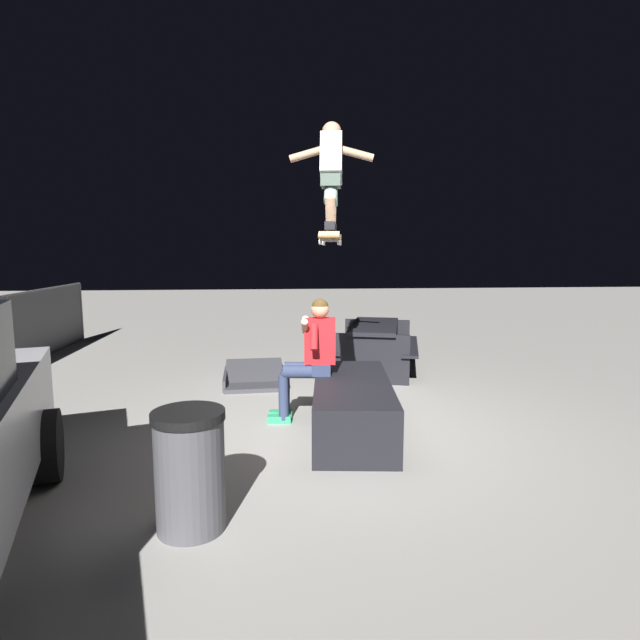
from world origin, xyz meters
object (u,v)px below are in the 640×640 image
skater_airborne (331,171)px  trash_bin (190,470)px  kicker_ramp (255,379)px  person_sitting_on_ledge (310,353)px  picnic_table_back (374,340)px  ledge_box_main (352,406)px  skateboard (331,238)px

skater_airborne → trash_bin: skater_airborne is taller
kicker_ramp → trash_bin: bearing=175.8°
person_sitting_on_ledge → picnic_table_back: (2.24, -1.17, -0.28)m
person_sitting_on_ledge → kicker_ramp: (1.67, 0.68, -0.72)m
person_sitting_on_ledge → ledge_box_main: bearing=-132.8°
picnic_table_back → person_sitting_on_ledge: bearing=152.5°
kicker_ramp → picnic_table_back: bearing=-72.8°
skateboard → trash_bin: size_ratio=1.25×
ledge_box_main → kicker_ramp: size_ratio=1.79×
picnic_table_back → skater_airborne: bearing=158.1°
skater_airborne → trash_bin: bearing=149.8°
trash_bin → skater_airborne: bearing=-30.2°
ledge_box_main → skater_airborne: skater_airborne is taller
skater_airborne → ledge_box_main: bearing=-143.1°
person_sitting_on_ledge → skater_airborne: size_ratio=1.23×
skater_airborne → trash_bin: 3.28m
picnic_table_back → trash_bin: (-4.39, 2.13, -0.08)m
skateboard → skater_airborne: (0.06, -0.01, 0.69)m
skateboard → picnic_table_back: size_ratio=0.52×
skater_airborne → picnic_table_back: 3.37m
person_sitting_on_ledge → skateboard: 1.28m
ledge_box_main → kicker_ramp: ledge_box_main is taller
skateboard → skater_airborne: bearing=-8.6°
skateboard → skater_airborne: skater_airborne is taller
person_sitting_on_ledge → skater_airborne: bearing=-119.1°
ledge_box_main → trash_bin: size_ratio=2.37×
person_sitting_on_ledge → kicker_ramp: size_ratio=1.24×
ledge_box_main → skater_airborne: (0.26, 0.20, 2.44)m
person_sitting_on_ledge → trash_bin: size_ratio=1.65×
picnic_table_back → trash_bin: size_ratio=2.39×
trash_bin → picnic_table_back: bearing=-25.9°
ledge_box_main → picnic_table_back: (2.63, -0.75, 0.23)m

